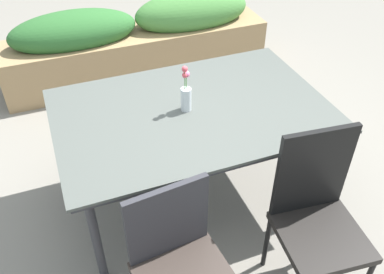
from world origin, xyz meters
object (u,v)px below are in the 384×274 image
(chair_near_right, at_px, (317,211))
(planter_box, at_px, (138,41))
(dining_table, at_px, (192,116))
(flower_vase, at_px, (186,94))
(chair_near_left, at_px, (180,262))

(chair_near_right, relative_size, planter_box, 0.39)
(dining_table, bearing_deg, planter_box, 86.29)
(chair_near_right, distance_m, flower_vase, 0.97)
(flower_vase, bearing_deg, dining_table, -19.15)
(dining_table, height_order, flower_vase, flower_vase)
(flower_vase, bearing_deg, planter_box, 85.17)
(dining_table, height_order, chair_near_right, chair_near_right)
(chair_near_left, relative_size, planter_box, 0.35)
(chair_near_left, height_order, planter_box, chair_near_left)
(chair_near_left, bearing_deg, planter_box, -106.65)
(chair_near_right, height_order, planter_box, chair_near_right)
(dining_table, height_order, chair_near_left, chair_near_left)
(chair_near_right, distance_m, planter_box, 2.59)
(dining_table, distance_m, chair_near_right, 0.91)
(dining_table, xyz_separation_m, chair_near_left, (-0.38, -0.82, -0.19))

